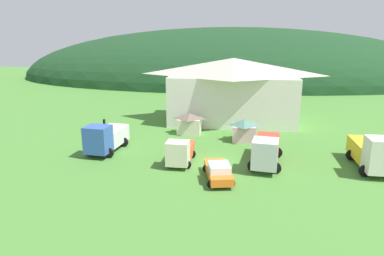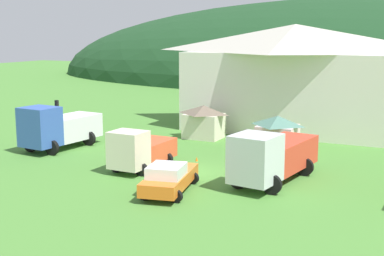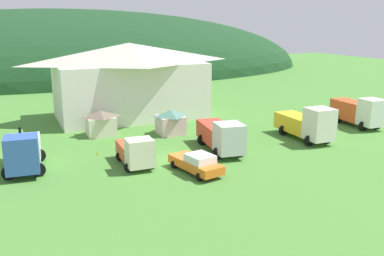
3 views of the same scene
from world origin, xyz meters
name	(u,v)px [view 2 (image 2 of 3)]	position (x,y,z in m)	size (l,w,h in m)	color
ground_plane	(195,173)	(0.00, 0.00, 0.00)	(200.00, 200.00, 0.00)	#477F33
forested_hill_backdrop	(365,80)	(0.00, 71.43, 0.00)	(126.10, 60.00, 29.68)	#193D1E
depot_building	(294,76)	(1.34, 17.85, 4.83)	(19.34, 11.16, 9.36)	white
play_shed_cream	(204,121)	(-4.09, 10.26, 1.41)	(3.20, 2.58, 2.74)	beige
play_shed_pink	(277,134)	(2.94, 7.79, 1.39)	(2.91, 2.80, 2.70)	beige
box_truck_blue	(57,127)	(-12.18, 1.64, 1.69)	(3.62, 6.70, 3.39)	#3356AD
light_truck_cream	(140,150)	(-3.50, -0.87, 1.30)	(2.70, 5.28, 2.69)	beige
tow_truck_silver	(272,156)	(4.99, -0.12, 1.61)	(3.76, 7.94, 3.19)	silver
service_pickup_orange	(169,178)	(0.53, -4.39, 0.83)	(3.09, 5.53, 1.66)	orange
traffic_light_west	(57,119)	(-12.29, 1.83, 2.29)	(0.20, 0.32, 3.68)	#4C4C51
traffic_cone_near_pickup	(197,161)	(-1.18, 2.75, 0.00)	(0.36, 0.36, 0.64)	orange
traffic_cone_mid_row	(144,152)	(-5.85, 3.61, 0.00)	(0.36, 0.36, 0.64)	orange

